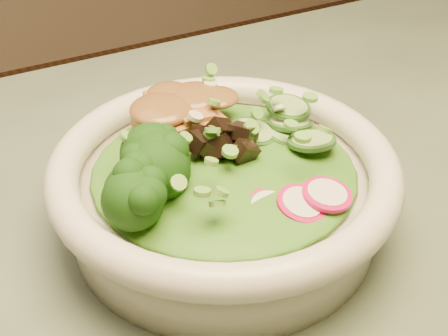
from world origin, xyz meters
name	(u,v)px	position (x,y,z in m)	size (l,w,h in m)	color
dining_table	(297,323)	(0.00, 0.00, 0.64)	(1.20, 0.80, 0.75)	black
salad_bowl	(224,188)	(-0.06, 0.04, 0.79)	(0.28, 0.28, 0.07)	beige
lettuce_bed	(224,167)	(-0.06, 0.04, 0.81)	(0.21, 0.21, 0.02)	#235F14
broccoli_florets	(155,182)	(-0.12, 0.02, 0.83)	(0.08, 0.07, 0.04)	black
radish_slices	(286,204)	(-0.04, -0.03, 0.82)	(0.11, 0.04, 0.02)	#B60E4E
cucumber_slices	(289,127)	(0.01, 0.05, 0.82)	(0.07, 0.07, 0.04)	#91B665
mushroom_heap	(214,145)	(-0.06, 0.05, 0.83)	(0.07, 0.07, 0.04)	black
tofu_cubes	(178,119)	(-0.07, 0.10, 0.82)	(0.09, 0.06, 0.04)	#915B30
peanut_sauce	(178,105)	(-0.07, 0.10, 0.84)	(0.07, 0.06, 0.02)	brown
scallion_garnish	(224,140)	(-0.06, 0.04, 0.84)	(0.20, 0.20, 0.02)	#5E9D37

